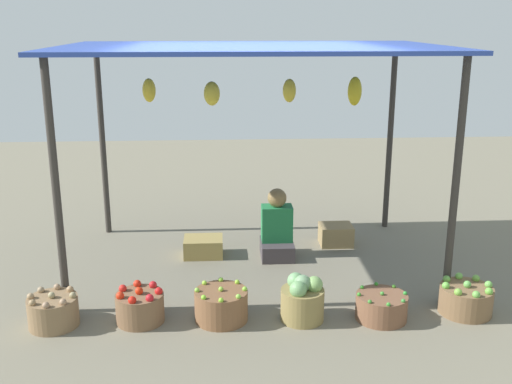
# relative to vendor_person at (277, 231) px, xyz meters

# --- Properties ---
(ground_plane) EXTENTS (14.00, 14.00, 0.00)m
(ground_plane) POSITION_rel_vendor_person_xyz_m (-0.27, -0.15, -0.30)
(ground_plane) COLOR #766F5C
(market_stall_structure) EXTENTS (3.81, 2.45, 2.32)m
(market_stall_structure) POSITION_rel_vendor_person_xyz_m (-0.27, -0.14, 1.86)
(market_stall_structure) COLOR #38332D
(market_stall_structure) RESTS_ON ground
(vendor_person) EXTENTS (0.36, 0.44, 0.78)m
(vendor_person) POSITION_rel_vendor_person_xyz_m (0.00, 0.00, 0.00)
(vendor_person) COLOR #40393C
(vendor_person) RESTS_ON ground
(basket_potatoes) EXTENTS (0.43, 0.43, 0.31)m
(basket_potatoes) POSITION_rel_vendor_person_xyz_m (-2.08, -1.48, -0.16)
(basket_potatoes) COLOR olive
(basket_potatoes) RESTS_ON ground
(basket_red_tomatoes) EXTENTS (0.42, 0.42, 0.32)m
(basket_red_tomatoes) POSITION_rel_vendor_person_xyz_m (-1.34, -1.45, -0.16)
(basket_red_tomatoes) COLOR brown
(basket_red_tomatoes) RESTS_ON ground
(basket_limes) EXTENTS (0.47, 0.47, 0.32)m
(basket_limes) POSITION_rel_vendor_person_xyz_m (-0.63, -1.46, -0.16)
(basket_limes) COLOR brown
(basket_limes) RESTS_ON ground
(basket_cabbages) EXTENTS (0.38, 0.38, 0.42)m
(basket_cabbages) POSITION_rel_vendor_person_xyz_m (0.09, -1.50, -0.11)
(basket_cabbages) COLOR olive
(basket_cabbages) RESTS_ON ground
(basket_green_chilies) EXTENTS (0.46, 0.46, 0.26)m
(basket_green_chilies) POSITION_rel_vendor_person_xyz_m (0.79, -1.53, -0.18)
(basket_green_chilies) COLOR brown
(basket_green_chilies) RESTS_ON ground
(basket_green_apples) EXTENTS (0.47, 0.47, 0.31)m
(basket_green_apples) POSITION_rel_vendor_person_xyz_m (1.58, -1.46, -0.17)
(basket_green_apples) COLOR brown
(basket_green_apples) RESTS_ON ground
(wooden_crate_near_vendor) EXTENTS (0.38, 0.31, 0.24)m
(wooden_crate_near_vendor) POSITION_rel_vendor_person_xyz_m (0.73, 0.32, -0.18)
(wooden_crate_near_vendor) COLOR #91784D
(wooden_crate_near_vendor) RESTS_ON ground
(wooden_crate_stacked_rear) EXTENTS (0.43, 0.34, 0.21)m
(wooden_crate_stacked_rear) POSITION_rel_vendor_person_xyz_m (-0.82, 0.06, -0.19)
(wooden_crate_stacked_rear) COLOR #A08849
(wooden_crate_stacked_rear) RESTS_ON ground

